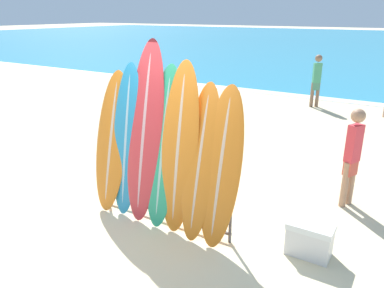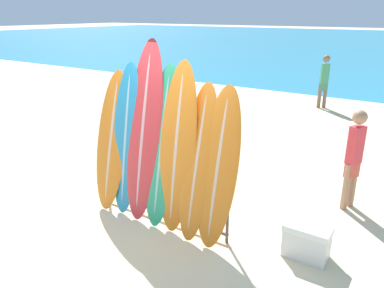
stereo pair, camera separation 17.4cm
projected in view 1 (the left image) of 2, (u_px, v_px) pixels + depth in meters
The scene contains 12 objects.
ground_plane at pixel (146, 223), 5.41m from camera, with size 160.00×160.00×0.00m, color beige.
surfboard_rack at pixel (163, 189), 5.32m from camera, with size 2.19×0.04×0.92m.
surfboard_slot_0 at pixel (112, 142), 5.60m from camera, with size 0.59×0.57×2.09m.
surfboard_slot_1 at pixel (127, 141), 5.44m from camera, with size 0.52×0.45×2.23m.
surfboard_slot_2 at pixel (145, 133), 5.25m from camera, with size 0.60×0.59×2.56m.
surfboard_slot_3 at pixel (163, 148), 5.12m from camera, with size 0.54×0.54×2.25m.
surfboard_slot_4 at pixel (179, 149), 4.96m from camera, with size 0.57×0.47×2.32m.
surfboard_slot_5 at pixel (200, 163), 4.84m from camera, with size 0.49×0.58×2.06m.
surfboard_slot_6 at pixel (221, 168), 4.69m from camera, with size 0.54×0.54×2.06m.
person_mid_beach at pixel (316, 79), 11.77m from camera, with size 0.28×0.25×1.65m.
person_far_left at pixel (352, 154), 5.65m from camera, with size 0.22×0.26×1.56m.
cooler_box at pixel (310, 239), 4.64m from camera, with size 0.55×0.33×0.44m.
Camera 1 is at (3.03, -3.67, 2.88)m, focal length 35.00 mm.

